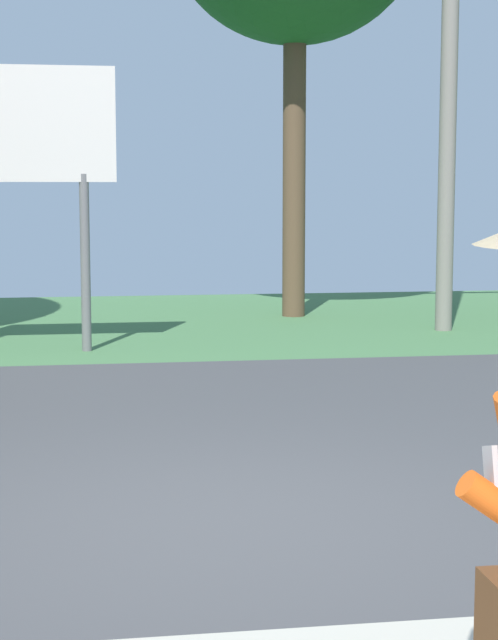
{
  "coord_description": "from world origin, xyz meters",
  "views": [
    {
      "loc": [
        -0.88,
        -6.2,
        1.99
      ],
      "look_at": [
        0.23,
        1.0,
        1.1
      ],
      "focal_mm": 59.37,
      "sensor_mm": 36.0,
      "label": 1
    }
  ],
  "objects": [
    {
      "name": "ground_plane",
      "position": [
        0.0,
        2.95,
        -0.05
      ],
      "size": [
        40.0,
        22.0,
        0.2
      ],
      "color": "#424244"
    },
    {
      "name": "utility_pole",
      "position": [
        4.18,
        8.28,
        3.87
      ],
      "size": [
        1.8,
        0.24,
        7.38
      ],
      "color": "gray",
      "rests_on": "ground_plane"
    },
    {
      "name": "roadside_billboard",
      "position": [
        -1.8,
        7.06,
        2.55
      ],
      "size": [
        2.6,
        0.12,
        3.5
      ],
      "color": "slate",
      "rests_on": "ground_plane"
    }
  ]
}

